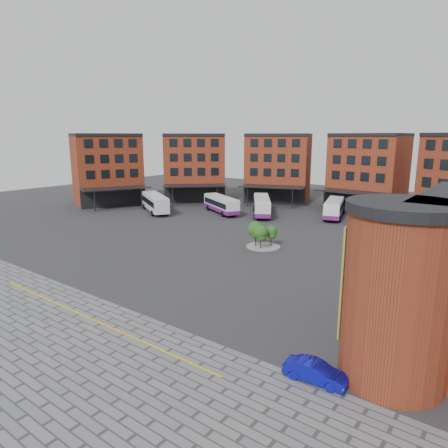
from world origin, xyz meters
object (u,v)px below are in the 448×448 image
Objects in this scene: bus_b at (221,204)px; blue_car at (315,372)px; bus_e at (425,230)px; bus_c at (262,205)px; bus_a at (155,202)px; tree_island at (261,233)px; bus_d at (334,208)px.

bus_b reaches higher than blue_car.
bus_c is at bearing -170.26° from bus_e.
bus_c is at bearing -39.45° from bus_b.
blue_car is (46.68, -31.62, -1.38)m from bus_a.
blue_car is at bearing -88.37° from bus_c.
bus_c is at bearing 121.30° from tree_island.
bus_b is 0.97× the size of bus_c.
bus_c is 3.03× the size of blue_car.
bus_d is at bearing -30.53° from bus_a.
bus_d reaches higher than blue_car.
bus_a is at bearing 162.54° from tree_island.
blue_car is at bearing -107.35° from bus_b.
blue_car is (1.36, -37.85, -1.22)m from bus_e.
bus_e is (16.33, 15.34, -0.09)m from tree_island.
bus_c is 50.35m from blue_car.
bus_e is (16.36, -9.31, 0.08)m from bus_d.
bus_c reaches higher than bus_d.
bus_b is at bearing 38.55° from blue_car.
bus_d is at bearing 90.06° from tree_island.
bus_a reaches higher than blue_car.
bus_b is (10.52, 6.74, -0.30)m from bus_a.
bus_e is at bearing -40.34° from bus_c.
tree_island is at bearing -106.26° from bus_d.
tree_island is 0.36× the size of bus_e.
blue_car is (17.69, -22.50, -1.31)m from tree_island.
tree_island is 0.38× the size of bus_a.
tree_island is 22.41m from bus_e.
tree_island is 28.66m from blue_car.
bus_d is at bearing -35.12° from bus_b.
bus_e reaches higher than bus_b.
bus_a is 32.86m from bus_d.
tree_island reaches higher than blue_car.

